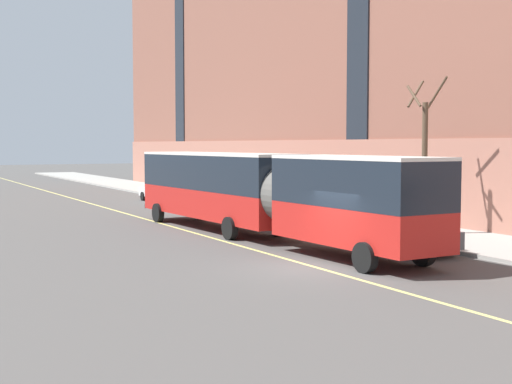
{
  "coord_description": "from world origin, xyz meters",
  "views": [
    {
      "loc": [
        -12.55,
        -19.96,
        4.12
      ],
      "look_at": [
        3.56,
        10.72,
        1.8
      ],
      "focal_mm": 50.0,
      "sensor_mm": 36.0,
      "label": 1
    }
  ],
  "objects_px": {
    "street_tree_mid_block": "(424,157)",
    "city_bus": "(259,190)",
    "parked_car_darkgray_1": "(407,232)",
    "parked_car_white_5": "(161,191)",
    "parked_car_silver_2": "(286,211)",
    "fire_hydrant": "(227,201)",
    "parked_car_red_4": "(230,202)"
  },
  "relations": [
    {
      "from": "street_tree_mid_block",
      "to": "city_bus",
      "type": "bearing_deg",
      "value": 158.21
    },
    {
      "from": "parked_car_darkgray_1",
      "to": "street_tree_mid_block",
      "type": "height_order",
      "value": "street_tree_mid_block"
    },
    {
      "from": "parked_car_darkgray_1",
      "to": "parked_car_white_5",
      "type": "xyz_separation_m",
      "value": [
        0.09,
        27.23,
        0.0
      ]
    },
    {
      "from": "parked_car_darkgray_1",
      "to": "parked_car_silver_2",
      "type": "distance_m",
      "value": 9.37
    },
    {
      "from": "parked_car_white_5",
      "to": "fire_hydrant",
      "type": "distance_m",
      "value": 7.63
    },
    {
      "from": "parked_car_silver_2",
      "to": "parked_car_white_5",
      "type": "relative_size",
      "value": 0.97
    },
    {
      "from": "parked_car_darkgray_1",
      "to": "parked_car_white_5",
      "type": "bearing_deg",
      "value": 89.81
    },
    {
      "from": "parked_car_white_5",
      "to": "street_tree_mid_block",
      "type": "height_order",
      "value": "street_tree_mid_block"
    },
    {
      "from": "city_bus",
      "to": "parked_car_silver_2",
      "type": "bearing_deg",
      "value": 45.74
    },
    {
      "from": "city_bus",
      "to": "parked_car_silver_2",
      "type": "distance_m",
      "value": 4.87
    },
    {
      "from": "parked_car_darkgray_1",
      "to": "fire_hydrant",
      "type": "relative_size",
      "value": 6.06
    },
    {
      "from": "parked_car_red_4",
      "to": "parked_car_white_5",
      "type": "distance_m",
      "value": 11.19
    },
    {
      "from": "city_bus",
      "to": "street_tree_mid_block",
      "type": "xyz_separation_m",
      "value": [
        6.83,
        -2.73,
        1.39
      ]
    },
    {
      "from": "city_bus",
      "to": "fire_hydrant",
      "type": "relative_size",
      "value": 29.17
    },
    {
      "from": "parked_car_silver_2",
      "to": "parked_car_white_5",
      "type": "xyz_separation_m",
      "value": [
        0.01,
        17.86,
        0.0
      ]
    },
    {
      "from": "parked_car_darkgray_1",
      "to": "parked_car_white_5",
      "type": "height_order",
      "value": "same"
    },
    {
      "from": "parked_car_white_5",
      "to": "parked_car_darkgray_1",
      "type": "bearing_deg",
      "value": -90.19
    },
    {
      "from": "parked_car_darkgray_1",
      "to": "street_tree_mid_block",
      "type": "xyz_separation_m",
      "value": [
        3.65,
        3.29,
        2.76
      ]
    },
    {
      "from": "parked_car_silver_2",
      "to": "fire_hydrant",
      "type": "height_order",
      "value": "parked_car_silver_2"
    },
    {
      "from": "city_bus",
      "to": "fire_hydrant",
      "type": "distance_m",
      "value": 14.74
    },
    {
      "from": "parked_car_red_4",
      "to": "city_bus",
      "type": "bearing_deg",
      "value": -108.78
    },
    {
      "from": "parked_car_red_4",
      "to": "street_tree_mid_block",
      "type": "xyz_separation_m",
      "value": [
        3.43,
        -12.75,
        2.76
      ]
    },
    {
      "from": "fire_hydrant",
      "to": "parked_car_red_4",
      "type": "bearing_deg",
      "value": -112.53
    },
    {
      "from": "fire_hydrant",
      "to": "parked_car_darkgray_1",
      "type": "bearing_deg",
      "value": -95.14
    },
    {
      "from": "city_bus",
      "to": "parked_car_red_4",
      "type": "bearing_deg",
      "value": 71.22
    },
    {
      "from": "city_bus",
      "to": "fire_hydrant",
      "type": "height_order",
      "value": "city_bus"
    },
    {
      "from": "parked_car_darkgray_1",
      "to": "parked_car_red_4",
      "type": "height_order",
      "value": "same"
    },
    {
      "from": "parked_car_darkgray_1",
      "to": "city_bus",
      "type": "bearing_deg",
      "value": 117.85
    },
    {
      "from": "parked_car_red_4",
      "to": "fire_hydrant",
      "type": "height_order",
      "value": "parked_car_red_4"
    },
    {
      "from": "city_bus",
      "to": "street_tree_mid_block",
      "type": "bearing_deg",
      "value": -21.79
    },
    {
      "from": "city_bus",
      "to": "parked_car_red_4",
      "type": "relative_size",
      "value": 4.65
    },
    {
      "from": "parked_car_red_4",
      "to": "fire_hydrant",
      "type": "relative_size",
      "value": 6.27
    }
  ]
}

